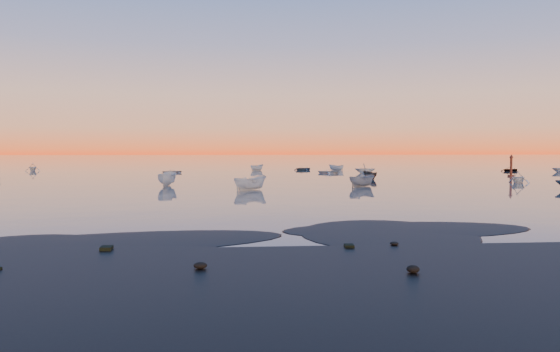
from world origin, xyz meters
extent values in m
plane|color=#675F56|center=(0.00, 100.00, 0.00)|extent=(600.00, 600.00, 0.00)
imported|color=silver|center=(-3.13, 28.42, 0.00)|extent=(3.86, 4.18, 1.39)
cylinder|color=#4D1D10|center=(36.21, 52.46, 0.05)|extent=(0.96, 0.96, 0.32)
cylinder|color=#4D1D10|center=(36.21, 52.46, 1.38)|extent=(0.34, 0.34, 2.76)
cone|color=#4D1D10|center=(36.21, 52.46, 3.02)|extent=(0.64, 0.64, 0.53)
camera|label=1|loc=(-4.90, -24.73, 3.95)|focal=35.00mm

